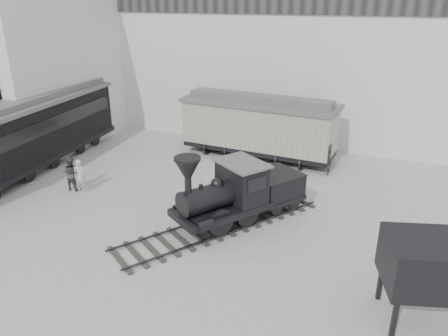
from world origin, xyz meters
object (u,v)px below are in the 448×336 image
at_px(boxcar, 259,125).
at_px(visitor_b, 71,174).
at_px(visitor_a, 80,176).
at_px(locomotive, 235,196).
at_px(coal_hopper, 429,269).
at_px(passenger_coach, 27,133).

xyz_separation_m(boxcar, visitor_b, (-7.26, -7.87, -1.10)).
bearing_deg(visitor_a, boxcar, -139.55).
bearing_deg(boxcar, locomotive, -75.15).
bearing_deg(coal_hopper, boxcar, 110.83).
relative_size(visitor_a, coal_hopper, 0.58).
bearing_deg(boxcar, passenger_coach, -145.57).
bearing_deg(coal_hopper, locomotive, 137.54).
xyz_separation_m(locomotive, boxcar, (-1.45, 8.10, 0.73)).
bearing_deg(passenger_coach, locomotive, -11.62).
bearing_deg(locomotive, passenger_coach, -153.42).
distance_m(locomotive, coal_hopper, 8.12).
distance_m(visitor_a, visitor_b, 0.58).
height_order(locomotive, boxcar, boxcar).
distance_m(visitor_b, coal_hopper, 16.42).
bearing_deg(visitor_b, visitor_a, 171.86).
height_order(passenger_coach, visitor_a, passenger_coach).
height_order(visitor_b, coal_hopper, coal_hopper).
bearing_deg(visitor_b, passenger_coach, -24.41).
xyz_separation_m(visitor_b, coal_hopper, (15.93, -3.90, 0.91)).
bearing_deg(visitor_b, coal_hopper, 162.29).
xyz_separation_m(locomotive, visitor_a, (-8.13, 0.19, -0.39)).
relative_size(boxcar, coal_hopper, 3.18).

